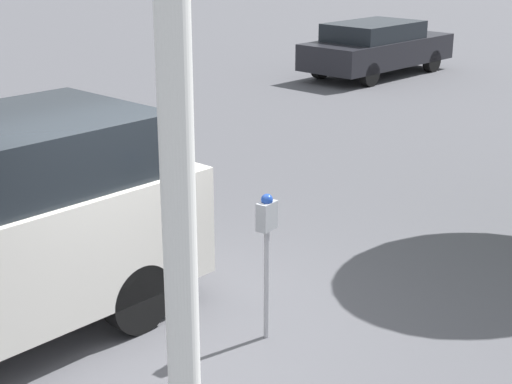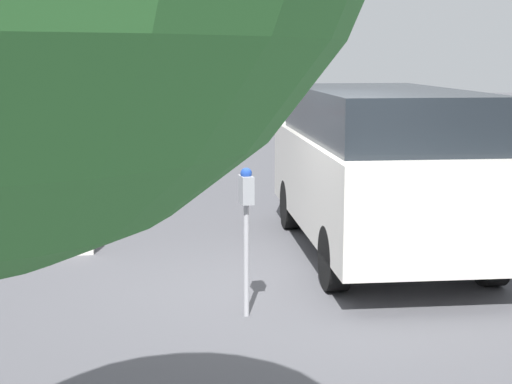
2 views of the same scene
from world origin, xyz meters
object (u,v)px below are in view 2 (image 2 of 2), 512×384
(lamp_post, at_px, (70,100))
(parking_meter_far, at_px, (186,133))
(parking_meter_near, at_px, (246,207))
(parked_van, at_px, (379,165))

(lamp_post, bearing_deg, parking_meter_far, -24.07)
(lamp_post, bearing_deg, parking_meter_near, -147.73)
(parking_meter_near, relative_size, lamp_post, 0.24)
(parking_meter_near, distance_m, parking_meter_far, 6.52)
(lamp_post, relative_size, parked_van, 1.19)
(lamp_post, bearing_deg, parked_van, -100.40)
(parking_meter_far, bearing_deg, parked_van, -160.30)
(parking_meter_near, bearing_deg, lamp_post, 27.03)
(parking_meter_near, distance_m, lamp_post, 3.41)
(parking_meter_far, relative_size, lamp_post, 0.25)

